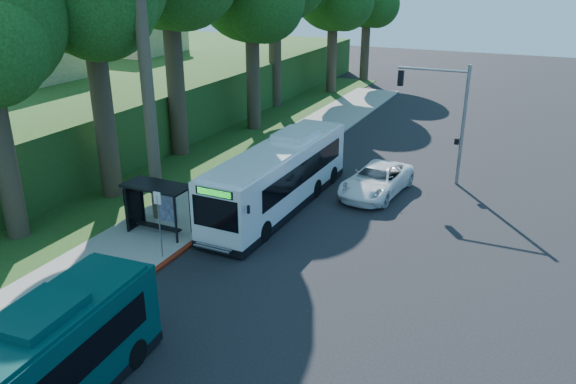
% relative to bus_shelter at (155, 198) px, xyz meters
% --- Properties ---
extents(ground, '(140.00, 140.00, 0.00)m').
position_rel_bus_shelter_xyz_m(ground, '(7.26, 2.86, -1.81)').
color(ground, black).
rests_on(ground, ground).
extents(sidewalk, '(4.50, 70.00, 0.12)m').
position_rel_bus_shelter_xyz_m(sidewalk, '(-0.04, 2.86, -1.75)').
color(sidewalk, gray).
rests_on(sidewalk, ground).
extents(red_curb, '(0.25, 30.00, 0.13)m').
position_rel_bus_shelter_xyz_m(red_curb, '(2.26, -1.14, -1.74)').
color(red_curb, maroon).
rests_on(red_curb, ground).
extents(grass_verge, '(8.00, 70.00, 0.06)m').
position_rel_bus_shelter_xyz_m(grass_verge, '(-5.74, 7.86, -1.78)').
color(grass_verge, '#234719').
rests_on(grass_verge, ground).
extents(bus_shelter, '(3.20, 1.51, 2.55)m').
position_rel_bus_shelter_xyz_m(bus_shelter, '(0.00, 0.00, 0.00)').
color(bus_shelter, black).
rests_on(bus_shelter, ground).
extents(stop_sign_pole, '(0.35, 0.06, 3.17)m').
position_rel_bus_shelter_xyz_m(stop_sign_pole, '(1.86, -2.14, 0.28)').
color(stop_sign_pole, gray).
rests_on(stop_sign_pole, ground).
extents(traffic_signal_pole, '(4.10, 0.30, 7.00)m').
position_rel_bus_shelter_xyz_m(traffic_signal_pole, '(11.04, 12.86, 2.62)').
color(traffic_signal_pole, gray).
rests_on(traffic_signal_pole, ground).
extents(hillside_backdrop, '(24.00, 60.00, 8.80)m').
position_rel_bus_shelter_xyz_m(hillside_backdrop, '(-19.04, 17.96, 0.63)').
color(hillside_backdrop, '#234719').
rests_on(hillside_backdrop, ground).
extents(white_bus, '(2.85, 12.38, 3.68)m').
position_rel_bus_shelter_xyz_m(white_bus, '(3.99, 5.39, -0.01)').
color(white_bus, silver).
rests_on(white_bus, ground).
extents(pickup, '(3.36, 6.14, 1.63)m').
position_rel_bus_shelter_xyz_m(pickup, '(8.15, 9.32, -0.99)').
color(pickup, white).
rests_on(pickup, ground).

